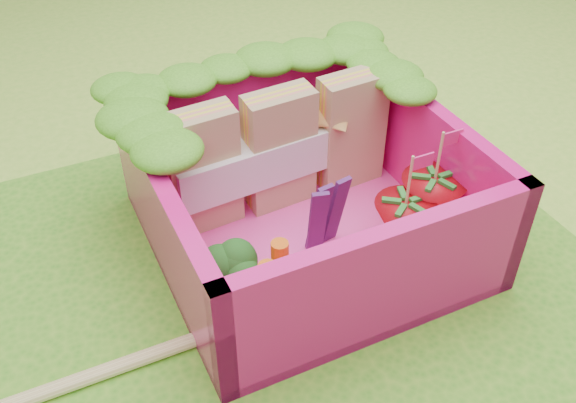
# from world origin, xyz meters

# --- Properties ---
(ground) EXTENTS (14.00, 14.00, 0.00)m
(ground) POSITION_xyz_m (0.00, 0.00, 0.00)
(ground) COLOR #8ACF3A
(ground) RESTS_ON ground
(placemat) EXTENTS (2.60, 2.60, 0.03)m
(placemat) POSITION_xyz_m (0.00, 0.00, 0.01)
(placemat) COLOR #4BA024
(placemat) RESTS_ON ground
(bento_floor) EXTENTS (1.30, 1.30, 0.05)m
(bento_floor) POSITION_xyz_m (0.17, 0.25, 0.06)
(bento_floor) COLOR #FF41A9
(bento_floor) RESTS_ON placemat
(bento_box) EXTENTS (1.30, 1.30, 0.55)m
(bento_box) POSITION_xyz_m (0.17, 0.25, 0.31)
(bento_box) COLOR #EB137C
(bento_box) RESTS_ON placemat
(lettuce_ruffle) EXTENTS (1.43, 0.83, 0.11)m
(lettuce_ruffle) POSITION_xyz_m (0.17, 0.72, 0.64)
(lettuce_ruffle) COLOR #3C8818
(lettuce_ruffle) RESTS_ON bento_box
(sandwich_stack) EXTENTS (1.07, 0.24, 0.57)m
(sandwich_stack) POSITION_xyz_m (0.17, 0.52, 0.36)
(sandwich_stack) COLOR tan
(sandwich_stack) RESTS_ON bento_floor
(broccoli) EXTENTS (0.31, 0.31, 0.26)m
(broccoli) POSITION_xyz_m (-0.31, -0.01, 0.26)
(broccoli) COLOR #74AE54
(broccoli) RESTS_ON bento_floor
(carrot_sticks) EXTENTS (0.15, 0.14, 0.29)m
(carrot_sticks) POSITION_xyz_m (-0.14, -0.09, 0.22)
(carrot_sticks) COLOR orange
(carrot_sticks) RESTS_ON bento_floor
(purple_wedges) EXTENTS (0.18, 0.07, 0.38)m
(purple_wedges) POSITION_xyz_m (0.18, 0.11, 0.27)
(purple_wedges) COLOR #4B1857
(purple_wedges) RESTS_ON bento_floor
(strawberry_left) EXTENTS (0.26, 0.26, 0.50)m
(strawberry_left) POSITION_xyz_m (0.48, -0.04, 0.22)
(strawberry_left) COLOR red
(strawberry_left) RESTS_ON bento_floor
(strawberry_right) EXTENTS (0.28, 0.28, 0.52)m
(strawberry_right) POSITION_xyz_m (0.67, 0.02, 0.23)
(strawberry_right) COLOR red
(strawberry_right) RESTS_ON bento_floor
(snap_peas) EXTENTS (0.64, 0.51, 0.05)m
(snap_peas) POSITION_xyz_m (0.49, 0.06, 0.11)
(snap_peas) COLOR #61A333
(snap_peas) RESTS_ON bento_floor
(chopsticks) EXTENTS (2.14, 0.07, 0.05)m
(chopsticks) POSITION_xyz_m (-1.02, -0.09, 0.05)
(chopsticks) COLOR tan
(chopsticks) RESTS_ON placemat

